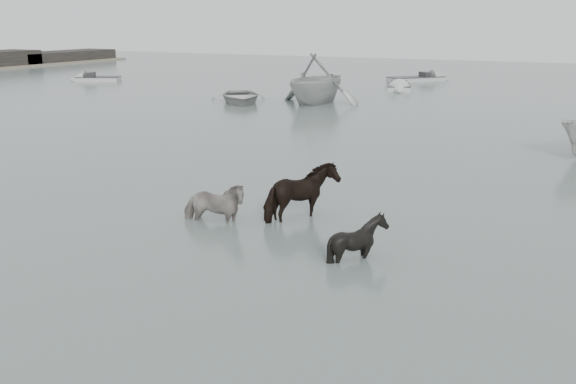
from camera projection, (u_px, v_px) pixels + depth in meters
The scene contains 9 objects.
ground at pixel (213, 230), 15.68m from camera, with size 140.00×140.00×0.00m, color #4F5E5A.
pony_pinto at pixel (213, 194), 16.13m from camera, with size 0.79×1.73×1.46m, color black.
pony_dark at pixel (303, 188), 16.29m from camera, with size 1.66×1.42×1.68m, color black.
pony_black at pixel (358, 229), 13.70m from camera, with size 1.07×1.21×1.33m, color black.
rowboat_lead at pixel (240, 95), 39.40m from camera, with size 3.42×4.78×0.99m, color #AAABA6.
rowboat_trail at pixel (317, 77), 38.85m from camera, with size 5.17×5.99×3.15m, color #A8ABA8.
skiff_outer at pixel (98, 77), 52.89m from camera, with size 4.77×1.60×0.75m, color #AEAEA9, non-canonical shape.
skiff_mid at pixel (399, 85), 46.58m from camera, with size 5.03×1.60×0.75m, color #AFB2AF, non-canonical shape.
skiff_far at pixel (416, 77), 52.85m from camera, with size 6.59×1.60×0.75m, color #A8ABA8, non-canonical shape.
Camera 1 is at (8.22, -12.56, 5.00)m, focal length 40.00 mm.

